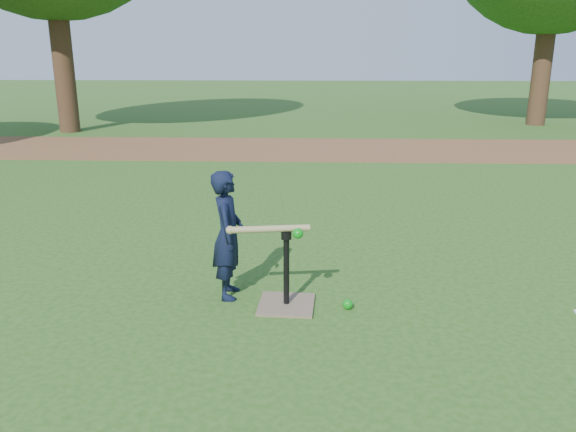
{
  "coord_description": "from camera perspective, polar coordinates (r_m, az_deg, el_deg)",
  "views": [
    {
      "loc": [
        0.19,
        -4.2,
        1.9
      ],
      "look_at": [
        0.01,
        0.15,
        0.65
      ],
      "focal_mm": 35.0,
      "sensor_mm": 36.0,
      "label": 1
    }
  ],
  "objects": [
    {
      "name": "ground",
      "position": [
        4.61,
        -0.16,
        -8.29
      ],
      "size": [
        80.0,
        80.0,
        0.0
      ],
      "primitive_type": "plane",
      "color": "#285116",
      "rests_on": "ground"
    },
    {
      "name": "dirt_strip",
      "position": [
        11.85,
        1.45,
        6.85
      ],
      "size": [
        24.0,
        3.0,
        0.01
      ],
      "primitive_type": "cube",
      "color": "brown",
      "rests_on": "ground"
    },
    {
      "name": "child",
      "position": [
        4.5,
        -6.13,
        -1.92
      ],
      "size": [
        0.27,
        0.39,
        1.04
      ],
      "primitive_type": "imported",
      "rotation": [
        0.0,
        0.0,
        1.63
      ],
      "color": "black",
      "rests_on": "ground"
    },
    {
      "name": "wiffle_ball_ground",
      "position": [
        4.43,
        6.09,
        -8.9
      ],
      "size": [
        0.08,
        0.08,
        0.08
      ],
      "primitive_type": "sphere",
      "color": "#0C8C15",
      "rests_on": "ground"
    },
    {
      "name": "batting_tee",
      "position": [
        4.43,
        -0.16,
        -7.81
      ],
      "size": [
        0.45,
        0.45,
        0.61
      ],
      "color": "#78624C",
      "rests_on": "ground"
    },
    {
      "name": "swing_action",
      "position": [
        4.22,
        -1.65,
        -1.43
      ],
      "size": [
        0.63,
        0.15,
        0.09
      ],
      "color": "tan",
      "rests_on": "ground"
    }
  ]
}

